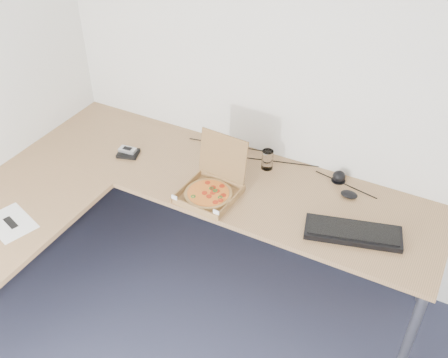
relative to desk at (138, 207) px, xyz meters
The scene contains 11 objects.
room_shell 1.39m from the desk, 49.77° to the right, with size 3.50×3.50×2.50m, color white, non-canonical shape.
desk is the anchor object (origin of this frame).
pizza_box 0.41m from the desk, 36.91° to the left, with size 0.30×0.35×0.30m.
drinking_glass 0.80m from the desk, 51.64° to the left, with size 0.07×0.07×0.12m, color white.
keyboard 1.16m from the desk, 15.21° to the left, with size 0.49×0.17×0.03m, color black.
mouse 1.17m from the desk, 30.38° to the left, with size 0.10×0.06×0.03m, color black.
wallet 0.47m from the desk, 132.12° to the left, with size 0.12×0.10×0.02m, color black.
phone 0.48m from the desk, 132.28° to the left, with size 0.10×0.05×0.02m, color #B2B5BA.
paper_sheet 0.67m from the desk, 137.78° to the right, with size 0.27×0.19×0.00m, color white.
dome_speaker 1.15m from the desk, 37.79° to the left, with size 0.08×0.08×0.07m, color black.
cable_bundle 0.87m from the desk, 53.94° to the left, with size 0.59×0.04×0.01m, color black, non-canonical shape.
Camera 1 is at (0.63, -0.76, 2.61)m, focal length 42.52 mm.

